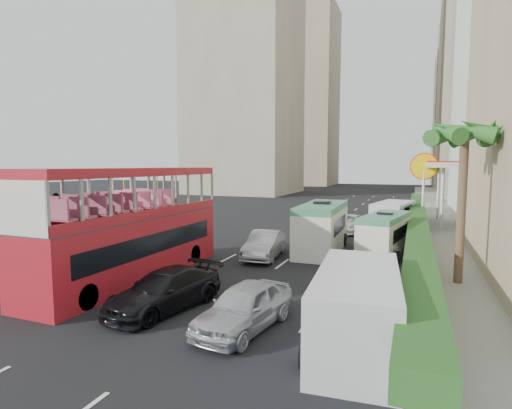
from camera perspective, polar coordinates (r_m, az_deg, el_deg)
The scene contains 20 objects.
ground_plane at distance 16.65m, azimuth -0.31°, elevation -12.50°, with size 200.00×200.00×0.00m, color black.
double_decker_bus at distance 19.10m, azimuth -17.26°, elevation -2.60°, with size 2.50×11.00×5.06m, color #B41A25.
car_silver_lane_a at distance 22.64m, azimuth 1.25°, elevation -7.60°, with size 1.57×4.51×1.49m, color #B8BABF.
car_silver_lane_b at distance 13.29m, azimuth -1.63°, elevation -17.31°, with size 1.71×4.26×1.45m, color #B8BABF.
car_black at distance 15.27m, azimuth -12.82°, elevation -14.34°, with size 1.95×4.81×1.39m, color black.
van_asset at distance 31.81m, azimuth 13.05°, elevation -3.89°, with size 2.24×4.85×1.35m, color silver.
minibus_near at distance 24.30m, azimuth 9.38°, elevation -3.30°, with size 2.17×6.50×2.88m, color silver.
minibus_far at distance 24.07m, azimuth 17.88°, elevation -4.18°, with size 1.80×5.39×2.39m, color silver.
panel_van_near at distance 12.06m, azimuth 14.28°, elevation -14.28°, with size 2.21×5.53×2.21m, color silver.
panel_van_far at distance 33.64m, azimuth 18.98°, elevation -1.60°, with size 2.26×5.65×2.26m, color silver.
sidewalk at distance 40.11m, azimuth 25.93°, elevation -2.24°, with size 6.00×120.00×0.18m, color #99968C.
kerb_wall at distance 29.02m, azimuth 22.01°, elevation -3.71°, with size 0.30×44.00×1.00m, color silver.
hedge at distance 28.90m, azimuth 22.07°, elevation -2.05°, with size 1.10×44.00×0.70m, color #2D6626.
palm_tree at distance 18.85m, azimuth 27.28°, elevation -0.48°, with size 0.36×0.36×6.40m, color brown.
shell_station at distance 37.97m, azimuth 27.82°, elevation 1.30°, with size 6.50×8.00×5.50m, color silver.
tower_mid at distance 76.28m, azimuth 32.08°, elevation 19.85°, with size 16.00×16.00×50.00m, color #B5A88F.
tower_far_a at distance 98.74m, azimuth 28.84°, elevation 14.75°, with size 14.00×14.00×44.00m, color tan.
tower_far_b at distance 120.10m, azimuth 27.49°, elevation 12.08°, with size 14.00×14.00×40.00m, color #B5A88F.
tower_left_a at distance 78.64m, azimuth -1.58°, elevation 20.97°, with size 18.00×18.00×52.00m, color #B5A88F.
tower_left_b at distance 109.79m, azimuth 6.92°, elevation 14.92°, with size 16.00×16.00×46.00m, color tan.
Camera 1 is at (5.94, -14.67, 5.18)m, focal length 28.00 mm.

